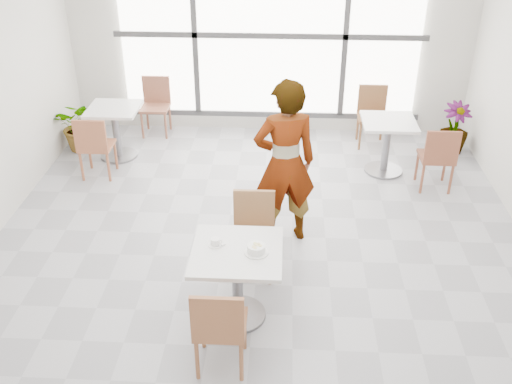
{
  "coord_description": "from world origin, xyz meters",
  "views": [
    {
      "loc": [
        0.26,
        -5.08,
        3.74
      ],
      "look_at": [
        0.0,
        -0.3,
        1.0
      ],
      "focal_mm": 40.92,
      "sensor_mm": 36.0,
      "label": 1
    }
  ],
  "objects_px": {
    "oatmeal_bowl": "(256,249)",
    "person": "(285,163)",
    "bg_chair_left_far": "(156,102)",
    "bg_chair_right_near": "(438,155)",
    "chair_near": "(219,325)",
    "bg_table_left": "(115,125)",
    "chair_far": "(254,227)",
    "bg_chair_right_far": "(372,111)",
    "plant_left": "(81,125)",
    "main_table": "(237,271)",
    "bg_table_right": "(387,139)",
    "coffee_cup": "(215,242)",
    "plant_right": "(455,128)",
    "bg_chair_left_near": "(94,144)"
  },
  "relations": [
    {
      "from": "oatmeal_bowl",
      "to": "bg_chair_left_far",
      "type": "bearing_deg",
      "value": 112.78
    },
    {
      "from": "oatmeal_bowl",
      "to": "chair_near",
      "type": "bearing_deg",
      "value": -111.9
    },
    {
      "from": "main_table",
      "to": "bg_table_left",
      "type": "xyz_separation_m",
      "value": [
        -1.99,
        3.28,
        -0.04
      ]
    },
    {
      "from": "main_table",
      "to": "bg_chair_left_far",
      "type": "xyz_separation_m",
      "value": [
        -1.6,
        4.19,
        -0.02
      ]
    },
    {
      "from": "person",
      "to": "bg_table_right",
      "type": "xyz_separation_m",
      "value": [
        1.36,
        1.67,
        -0.44
      ]
    },
    {
      "from": "main_table",
      "to": "oatmeal_bowl",
      "type": "distance_m",
      "value": 0.32
    },
    {
      "from": "person",
      "to": "bg_chair_left_far",
      "type": "distance_m",
      "value": 3.5
    },
    {
      "from": "bg_chair_right_far",
      "to": "plant_left",
      "type": "distance_m",
      "value": 4.27
    },
    {
      "from": "bg_chair_right_near",
      "to": "plant_left",
      "type": "xyz_separation_m",
      "value": [
        -4.9,
        0.96,
        -0.12
      ]
    },
    {
      "from": "bg_table_right",
      "to": "bg_chair_right_near",
      "type": "distance_m",
      "value": 0.75
    },
    {
      "from": "bg_chair_right_near",
      "to": "bg_table_right",
      "type": "bearing_deg",
      "value": -40.47
    },
    {
      "from": "main_table",
      "to": "coffee_cup",
      "type": "bearing_deg",
      "value": 160.09
    },
    {
      "from": "plant_right",
      "to": "coffee_cup",
      "type": "bearing_deg",
      "value": -129.82
    },
    {
      "from": "coffee_cup",
      "to": "person",
      "type": "xyz_separation_m",
      "value": [
        0.6,
        1.28,
        0.15
      ]
    },
    {
      "from": "oatmeal_bowl",
      "to": "person",
      "type": "height_order",
      "value": "person"
    },
    {
      "from": "oatmeal_bowl",
      "to": "main_table",
      "type": "bearing_deg",
      "value": 170.45
    },
    {
      "from": "main_table",
      "to": "bg_chair_right_near",
      "type": "bearing_deg",
      "value": 47.38
    },
    {
      "from": "coffee_cup",
      "to": "bg_chair_right_near",
      "type": "distance_m",
      "value": 3.54
    },
    {
      "from": "bg_table_left",
      "to": "bg_chair_right_near",
      "type": "height_order",
      "value": "bg_chair_right_near"
    },
    {
      "from": "bg_table_right",
      "to": "bg_chair_right_far",
      "type": "relative_size",
      "value": 0.86
    },
    {
      "from": "chair_near",
      "to": "person",
      "type": "height_order",
      "value": "person"
    },
    {
      "from": "chair_far",
      "to": "plant_right",
      "type": "xyz_separation_m",
      "value": [
        2.73,
        2.95,
        -0.13
      ]
    },
    {
      "from": "coffee_cup",
      "to": "person",
      "type": "bearing_deg",
      "value": 64.88
    },
    {
      "from": "chair_near",
      "to": "bg_table_left",
      "type": "relative_size",
      "value": 1.16
    },
    {
      "from": "bg_table_right",
      "to": "plant_right",
      "type": "relative_size",
      "value": 1.01
    },
    {
      "from": "bg_chair_right_far",
      "to": "plant_left",
      "type": "relative_size",
      "value": 1.13
    },
    {
      "from": "chair_far",
      "to": "chair_near",
      "type": "bearing_deg",
      "value": -97.63
    },
    {
      "from": "plant_left",
      "to": "bg_table_left",
      "type": "bearing_deg",
      "value": -20.51
    },
    {
      "from": "bg_chair_left_far",
      "to": "plant_right",
      "type": "bearing_deg",
      "value": -6.16
    },
    {
      "from": "coffee_cup",
      "to": "plant_right",
      "type": "distance_m",
      "value": 4.75
    },
    {
      "from": "bg_chair_left_near",
      "to": "plant_left",
      "type": "relative_size",
      "value": 1.13
    },
    {
      "from": "chair_near",
      "to": "bg_chair_left_near",
      "type": "relative_size",
      "value": 1.0
    },
    {
      "from": "chair_near",
      "to": "plant_left",
      "type": "xyz_separation_m",
      "value": [
        -2.47,
        4.18,
        -0.12
      ]
    },
    {
      "from": "plant_left",
      "to": "plant_right",
      "type": "xyz_separation_m",
      "value": [
        5.4,
        0.21,
        -0.01
      ]
    },
    {
      "from": "oatmeal_bowl",
      "to": "bg_chair_right_far",
      "type": "height_order",
      "value": "bg_chair_right_far"
    },
    {
      "from": "main_table",
      "to": "bg_table_right",
      "type": "height_order",
      "value": "same"
    },
    {
      "from": "bg_chair_left_far",
      "to": "bg_chair_right_near",
      "type": "bearing_deg",
      "value": -22.79
    },
    {
      "from": "bg_chair_right_far",
      "to": "person",
      "type": "bearing_deg",
      "value": -115.95
    },
    {
      "from": "bg_table_right",
      "to": "bg_chair_right_far",
      "type": "distance_m",
      "value": 0.94
    },
    {
      "from": "person",
      "to": "bg_table_right",
      "type": "height_order",
      "value": "person"
    },
    {
      "from": "main_table",
      "to": "chair_far",
      "type": "height_order",
      "value": "chair_far"
    },
    {
      "from": "chair_near",
      "to": "bg_table_right",
      "type": "bearing_deg",
      "value": -116.55
    },
    {
      "from": "bg_chair_left_near",
      "to": "bg_chair_right_near",
      "type": "relative_size",
      "value": 1.0
    },
    {
      "from": "bg_chair_left_near",
      "to": "bg_chair_left_far",
      "type": "bearing_deg",
      "value": -107.82
    },
    {
      "from": "chair_far",
      "to": "bg_chair_right_far",
      "type": "height_order",
      "value": "same"
    },
    {
      "from": "oatmeal_bowl",
      "to": "bg_chair_right_far",
      "type": "xyz_separation_m",
      "value": [
        1.5,
        3.99,
        -0.29
      ]
    },
    {
      "from": "chair_near",
      "to": "plant_left",
      "type": "distance_m",
      "value": 4.86
    },
    {
      "from": "coffee_cup",
      "to": "bg_chair_left_near",
      "type": "height_order",
      "value": "bg_chair_left_near"
    },
    {
      "from": "bg_chair_left_far",
      "to": "person",
      "type": "bearing_deg",
      "value": -54.82
    },
    {
      "from": "oatmeal_bowl",
      "to": "bg_chair_left_far",
      "type": "distance_m",
      "value": 4.58
    }
  ]
}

